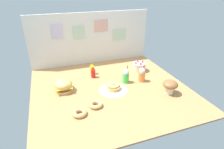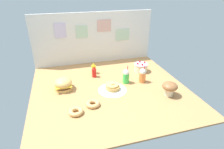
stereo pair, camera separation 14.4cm
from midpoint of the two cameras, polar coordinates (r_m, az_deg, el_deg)
ground_plane at (r=2.54m, az=-2.16°, el=-4.48°), size 2.04×1.95×0.02m
back_wall at (r=3.24m, az=-7.60°, el=10.89°), size 2.04×0.04×0.87m
doily_mat at (r=2.50m, az=-1.27°, el=-4.73°), size 0.38×0.38×0.00m
burger at (r=2.54m, az=-16.17°, el=-3.34°), size 0.23×0.23×0.17m
pancake_stack at (r=2.48m, az=-1.27°, el=-3.98°), size 0.29×0.29×0.10m
layer_cake at (r=3.03m, az=6.92°, el=2.36°), size 0.22×0.22×0.16m
ketchup_bottle at (r=2.81m, az=-7.25°, el=0.58°), size 0.07×0.07×0.17m
mustard_bottle at (r=2.92m, az=-7.45°, el=1.65°), size 0.07×0.07×0.17m
cream_soda_cup at (r=2.64m, az=2.67°, el=-0.43°), size 0.10×0.10×0.26m
orange_float_cup at (r=2.70m, az=7.62°, el=-0.07°), size 0.10×0.10×0.26m
donut_pink_glaze at (r=2.10m, az=-11.88°, el=-11.44°), size 0.16×0.16×0.05m
donut_chocolate at (r=2.20m, az=-6.91°, el=-9.10°), size 0.16×0.16×0.05m
mushroom_stool at (r=2.47m, az=15.75°, el=-3.33°), size 0.19×0.19×0.18m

